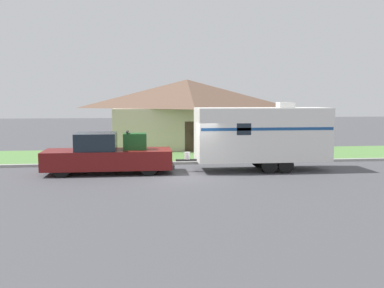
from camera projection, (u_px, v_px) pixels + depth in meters
name	position (u px, v px, depth m)	size (l,w,h in m)	color
ground_plane	(192.00, 176.00, 20.31)	(120.00, 120.00, 0.00)	#47474C
curb_strip	(184.00, 163.00, 24.01)	(80.00, 0.30, 0.14)	#999993
lawn_strip	(179.00, 155.00, 27.62)	(80.00, 7.00, 0.03)	#568442
house_across_street	(187.00, 112.00, 32.45)	(11.66, 7.24, 5.08)	beige
pickup_truck	(107.00, 155.00, 20.99)	(6.30, 2.06, 2.08)	black
travel_trailer	(262.00, 134.00, 21.79)	(7.76, 2.29, 3.49)	black
mailbox	(285.00, 144.00, 25.40)	(0.48, 0.20, 1.24)	brown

